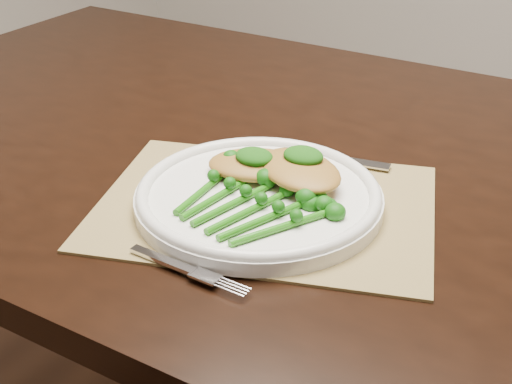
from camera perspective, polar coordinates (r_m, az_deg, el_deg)
The scene contains 10 objects.
dining_table at distance 1.21m, azimuth 2.98°, elevation -12.80°, with size 1.63×0.95×0.75m.
placemat at distance 0.86m, azimuth 0.74°, elevation -1.15°, with size 0.40×0.29×0.00m, color olive.
dinner_plate at distance 0.85m, azimuth 0.22°, elevation -0.31°, with size 0.30×0.30×0.03m.
knife at distance 0.98m, azimuth 3.60°, elevation 3.09°, with size 0.20×0.06×0.01m.
fork at distance 0.74m, azimuth -4.86°, elevation -6.45°, with size 0.15×0.02×0.00m.
chicken_fillet_left at distance 0.89m, azimuth 0.07°, elevation 2.20°, with size 0.12×0.08×0.02m, color #AA7A31.
chicken_fillet_right at distance 0.86m, azimuth 3.52°, elevation 1.77°, with size 0.12×0.09×0.02m, color #AA7A31.
pesto_dollop_left at distance 0.88m, azimuth -0.15°, elevation 2.86°, with size 0.05×0.04×0.02m, color #0D3E08.
pesto_dollop_right at distance 0.87m, azimuth 3.80°, elevation 2.92°, with size 0.05×0.04×0.02m, color #0D3E08.
broccolini_bundle at distance 0.81m, azimuth -1.17°, elevation -1.21°, with size 0.18×0.19×0.04m.
Camera 1 is at (0.32, -0.70, 1.18)m, focal length 50.00 mm.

